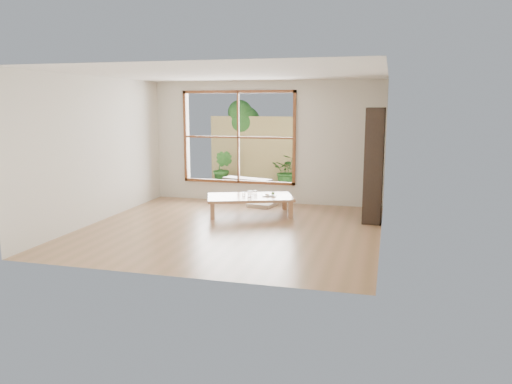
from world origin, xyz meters
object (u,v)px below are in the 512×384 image
bookshelf (374,164)px  food_tray (270,195)px  low_table (250,198)px  garden_bench (247,181)px

bookshelf → food_tray: 2.04m
food_tray → low_table: bearing=-169.3°
bookshelf → garden_bench: bearing=148.2°
low_table → garden_bench: garden_bench is taller
low_table → bookshelf: bookshelf is taller
low_table → garden_bench: (-0.62, 1.98, 0.03)m
food_tray → garden_bench: 2.11m
garden_bench → food_tray: bearing=-46.1°
food_tray → bookshelf: bearing=-5.1°
bookshelf → food_tray: (-1.94, -0.04, -0.65)m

